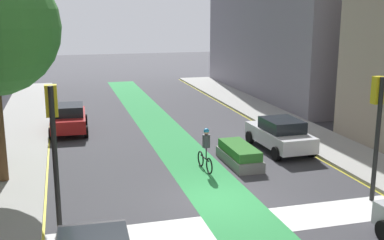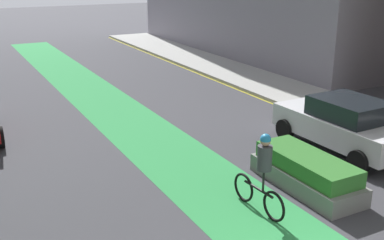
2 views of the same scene
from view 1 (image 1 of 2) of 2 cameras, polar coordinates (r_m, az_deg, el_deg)
The scene contains 11 objects.
ground_plane at distance 17.19m, azimuth 3.26°, elevation -9.64°, with size 120.00×120.00×0.00m, color #38383D.
bike_lane_paint at distance 17.24m, azimuth 3.88°, elevation -9.55°, with size 2.40×60.00×0.01m, color #2D8C47.
crosswalk_band at distance 15.47m, azimuth 5.68°, elevation -12.35°, with size 12.00×1.80×0.01m, color silver.
curb_stripe_left at distance 16.42m, azimuth -17.42°, elevation -11.35°, with size 0.16×60.00×0.01m, color yellow.
curb_stripe_right at distance 19.83m, azimuth 20.07°, elevation -7.29°, with size 0.16×60.00×0.01m, color yellow.
traffic_signal_near_right at distance 17.58m, azimuth 21.30°, elevation 0.56°, with size 0.35×0.52×4.42m.
traffic_signal_near_left at distance 14.68m, azimuth -16.29°, elevation -1.21°, with size 0.35×0.52×4.49m.
car_red_left_far at distance 27.20m, azimuth -14.56°, elevation 0.24°, with size 2.16×4.27×1.57m.
car_white_right_far at distance 23.26m, azimuth 10.51°, elevation -1.68°, with size 2.12×4.25×1.57m.
cyclist_in_lane at distance 19.95m, azimuth 1.65°, elevation -3.43°, with size 0.32×1.73×1.86m.
median_planter at distance 21.07m, azimuth 5.69°, elevation -4.20°, with size 1.17×3.04×0.85m.
Camera 1 is at (-5.14, -15.01, 6.61)m, focal length 44.50 mm.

